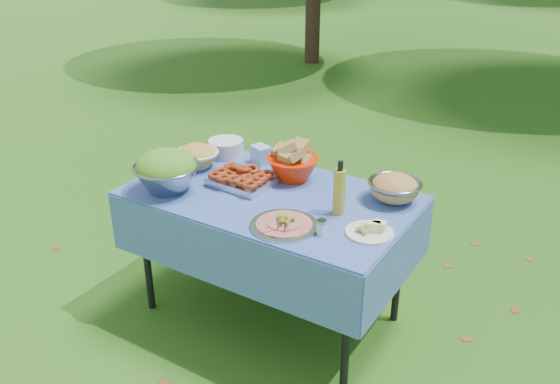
{
  "coord_description": "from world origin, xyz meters",
  "views": [
    {
      "loc": [
        1.51,
        -2.32,
        2.1
      ],
      "look_at": [
        0.06,
        0.0,
        0.79
      ],
      "focal_mm": 38.0,
      "sensor_mm": 36.0,
      "label": 1
    }
  ],
  "objects_px": {
    "picnic_table": "(271,256)",
    "bread_bowl": "(293,163)",
    "pasta_bowl_steel": "(395,188)",
    "salad_bowl": "(166,171)",
    "charcuterie_platter": "(284,220)",
    "oil_bottle": "(339,188)",
    "plate_stack": "(226,147)"
  },
  "relations": [
    {
      "from": "charcuterie_platter",
      "to": "oil_bottle",
      "type": "xyz_separation_m",
      "value": [
        0.15,
        0.25,
        0.1
      ]
    },
    {
      "from": "picnic_table",
      "to": "plate_stack",
      "type": "bearing_deg",
      "value": 148.74
    },
    {
      "from": "pasta_bowl_steel",
      "to": "oil_bottle",
      "type": "xyz_separation_m",
      "value": [
        -0.18,
        -0.27,
        0.07
      ]
    },
    {
      "from": "plate_stack",
      "to": "charcuterie_platter",
      "type": "distance_m",
      "value": 0.95
    },
    {
      "from": "oil_bottle",
      "to": "salad_bowl",
      "type": "bearing_deg",
      "value": -164.47
    },
    {
      "from": "pasta_bowl_steel",
      "to": "charcuterie_platter",
      "type": "relative_size",
      "value": 0.83
    },
    {
      "from": "pasta_bowl_steel",
      "to": "plate_stack",
      "type": "bearing_deg",
      "value": 177.63
    },
    {
      "from": "pasta_bowl_steel",
      "to": "charcuterie_platter",
      "type": "height_order",
      "value": "pasta_bowl_steel"
    },
    {
      "from": "charcuterie_platter",
      "to": "oil_bottle",
      "type": "bearing_deg",
      "value": 58.99
    },
    {
      "from": "picnic_table",
      "to": "charcuterie_platter",
      "type": "height_order",
      "value": "charcuterie_platter"
    },
    {
      "from": "plate_stack",
      "to": "pasta_bowl_steel",
      "type": "height_order",
      "value": "pasta_bowl_steel"
    },
    {
      "from": "pasta_bowl_steel",
      "to": "oil_bottle",
      "type": "height_order",
      "value": "oil_bottle"
    },
    {
      "from": "bread_bowl",
      "to": "pasta_bowl_steel",
      "type": "distance_m",
      "value": 0.57
    },
    {
      "from": "pasta_bowl_steel",
      "to": "salad_bowl",
      "type": "bearing_deg",
      "value": -153.84
    },
    {
      "from": "bread_bowl",
      "to": "charcuterie_platter",
      "type": "xyz_separation_m",
      "value": [
        0.24,
        -0.49,
        -0.06
      ]
    },
    {
      "from": "plate_stack",
      "to": "picnic_table",
      "type": "bearing_deg",
      "value": -31.26
    },
    {
      "from": "salad_bowl",
      "to": "pasta_bowl_steel",
      "type": "height_order",
      "value": "salad_bowl"
    },
    {
      "from": "bread_bowl",
      "to": "charcuterie_platter",
      "type": "distance_m",
      "value": 0.55
    },
    {
      "from": "charcuterie_platter",
      "to": "pasta_bowl_steel",
      "type": "bearing_deg",
      "value": 58.1
    },
    {
      "from": "charcuterie_platter",
      "to": "plate_stack",
      "type": "bearing_deg",
      "value": 143.03
    },
    {
      "from": "picnic_table",
      "to": "pasta_bowl_steel",
      "type": "bearing_deg",
      "value": 25.18
    },
    {
      "from": "picnic_table",
      "to": "pasta_bowl_steel",
      "type": "height_order",
      "value": "pasta_bowl_steel"
    },
    {
      "from": "picnic_table",
      "to": "bread_bowl",
      "type": "distance_m",
      "value": 0.53
    },
    {
      "from": "salad_bowl",
      "to": "charcuterie_platter",
      "type": "height_order",
      "value": "salad_bowl"
    },
    {
      "from": "salad_bowl",
      "to": "charcuterie_platter",
      "type": "xyz_separation_m",
      "value": [
        0.72,
        -0.01,
        -0.08
      ]
    },
    {
      "from": "bread_bowl",
      "to": "plate_stack",
      "type": "bearing_deg",
      "value": 170.63
    },
    {
      "from": "plate_stack",
      "to": "oil_bottle",
      "type": "bearing_deg",
      "value": -19.19
    },
    {
      "from": "plate_stack",
      "to": "bread_bowl",
      "type": "height_order",
      "value": "bread_bowl"
    },
    {
      "from": "pasta_bowl_steel",
      "to": "oil_bottle",
      "type": "bearing_deg",
      "value": -122.71
    },
    {
      "from": "picnic_table",
      "to": "salad_bowl",
      "type": "distance_m",
      "value": 0.73
    },
    {
      "from": "plate_stack",
      "to": "oil_bottle",
      "type": "relative_size",
      "value": 0.77
    },
    {
      "from": "picnic_table",
      "to": "charcuterie_platter",
      "type": "relative_size",
      "value": 4.53
    }
  ]
}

